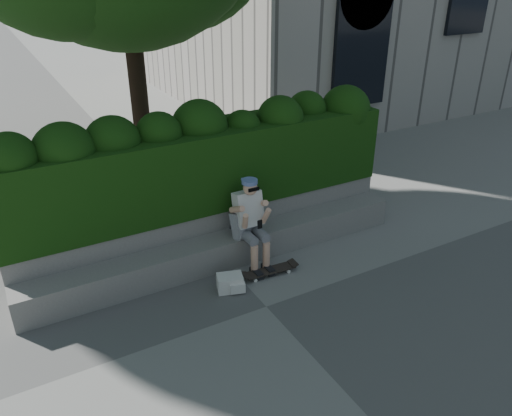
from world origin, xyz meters
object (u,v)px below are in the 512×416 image
backpack_plaid (241,224)px  backpack_ground (230,283)px  person (250,219)px  skateboard (270,271)px

backpack_plaid → backpack_ground: 0.92m
person → backpack_ground: person is taller
person → backpack_plaid: person is taller
skateboard → backpack_plaid: size_ratio=1.92×
skateboard → backpack_ground: bearing=-171.7°
skateboard → backpack_plaid: (-0.20, 0.51, 0.59)m
person → backpack_ground: size_ratio=3.88×
person → backpack_plaid: 0.17m
person → backpack_plaid: (-0.11, 0.08, -0.10)m
backpack_plaid → skateboard: bearing=-85.5°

